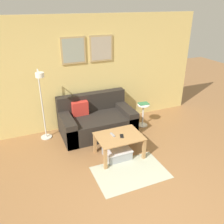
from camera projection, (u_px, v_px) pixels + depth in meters
ground_plane at (155, 213)px, 3.43m from camera, size 16.00×16.00×0.00m
wall_back at (87, 73)px, 5.42m from camera, size 5.60×0.09×2.55m
area_rug at (130, 172)px, 4.24m from camera, size 1.28×0.84×0.01m
couch at (96, 121)px, 5.44m from camera, size 1.63×0.96×0.85m
coffee_table at (119, 139)px, 4.57m from camera, size 0.87×0.65×0.44m
storage_bin at (117, 152)px, 4.63m from camera, size 0.50×0.45×0.20m
floor_lamp at (42, 99)px, 4.78m from camera, size 0.24×0.51×1.58m
side_table at (143, 113)px, 5.71m from camera, size 0.29×0.29×0.55m
book_stack at (143, 104)px, 5.60m from camera, size 0.25×0.18×0.04m
remote_control at (112, 135)px, 4.55m from camera, size 0.05×0.15×0.02m
cell_phone at (122, 136)px, 4.52m from camera, size 0.11×0.15×0.01m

